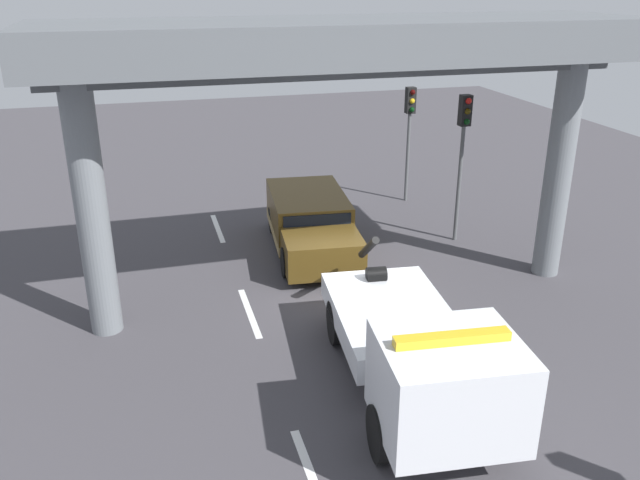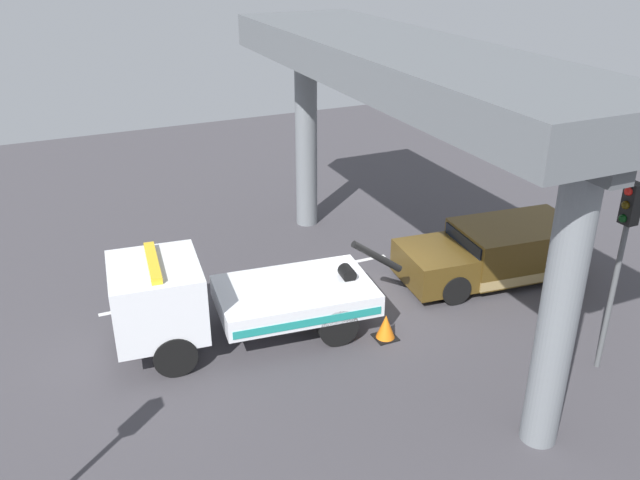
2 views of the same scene
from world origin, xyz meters
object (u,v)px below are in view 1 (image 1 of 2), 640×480
Objects in this scene: towed_van_green at (311,224)px; traffic_cone_orange at (415,298)px; traffic_light_near at (410,119)px; tow_truck_white at (421,355)px; traffic_light_far at (463,137)px.

towed_van_green is 4.75m from traffic_cone_orange.
tow_truck_white is at bearing -21.60° from traffic_light_near.
traffic_light_far is (0.57, 4.54, 2.51)m from towed_van_green.
traffic_light_near reaches higher than towed_van_green.
traffic_light_near is at bearing 127.05° from towed_van_green.
traffic_light_near reaches higher than tow_truck_white.
traffic_light_far is at bearing 142.09° from traffic_cone_orange.
towed_van_green is 5.22m from traffic_light_far.
traffic_light_near is 6.34× the size of traffic_cone_orange.
traffic_light_far is at bearing 82.80° from towed_van_green.
tow_truck_white reaches higher than towed_van_green.
towed_van_green is at bearing -161.56° from traffic_cone_orange.
towed_van_green is at bearing -52.95° from traffic_light_near.
towed_van_green is 6.11m from traffic_light_near.
traffic_light_far is (-7.68, 4.62, 2.08)m from tow_truck_white.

